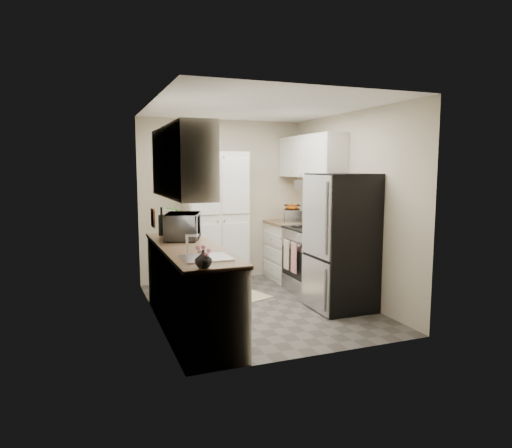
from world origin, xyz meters
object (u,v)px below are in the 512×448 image
Objects in this scene: wine_bottle at (162,223)px; toaster_oven at (292,216)px; electric_range at (313,259)px; microwave at (183,226)px; pantry_cabinet at (215,219)px; refrigerator at (342,242)px.

wine_bottle is 0.94× the size of toaster_oven.
microwave is at bearing -170.91° from electric_range.
microwave reaches higher than electric_range.
toaster_oven is at bearing 88.92° from electric_range.
pantry_cabinet reaches higher than microwave.
wine_bottle is at bearing -138.34° from pantry_cabinet.
electric_range is at bearing 87.52° from refrigerator.
toaster_oven is at bearing 88.19° from refrigerator.
pantry_cabinet reaches higher than wine_bottle.
microwave is 1.62× the size of toaster_oven.
pantry_cabinet is 1.18× the size of refrigerator.
microwave is (-1.93, -0.31, 0.60)m from electric_range.
microwave is (-1.89, 0.49, 0.23)m from refrigerator.
microwave is 2.20m from toaster_oven.
electric_range is 0.88m from refrigerator.
pantry_cabinet reaches higher than electric_range.
refrigerator is 3.02× the size of microwave.
toaster_oven is at bearing -43.16° from microwave.
toaster_oven is (0.05, 1.53, 0.17)m from refrigerator.
wine_bottle is at bearing 177.60° from electric_range.
pantry_cabinet is 1.20m from toaster_oven.
electric_range is 3.46× the size of wine_bottle.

